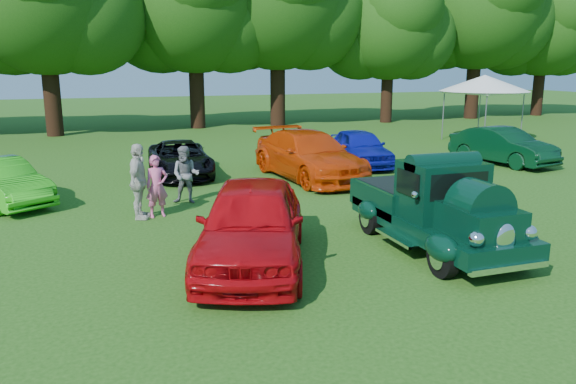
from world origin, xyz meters
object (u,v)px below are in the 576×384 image
object	(u,v)px
back_car_black	(180,159)
back_car_green	(503,146)
back_car_lime	(0,182)
hero_pickup	(434,209)
spectator_pink	(157,186)
spectator_grey	(186,175)
back_car_blue	(360,148)
back_car_orange	(309,155)
canopy_tent	(485,84)
spectator_white	(138,182)
red_convertible	(252,223)

from	to	relation	value
back_car_black	back_car_green	world-z (taller)	back_car_green
back_car_lime	back_car_black	bearing A→B (deg)	-5.03
back_car_black	back_car_green	xyz separation A→B (m)	(12.51, -1.68, 0.10)
hero_pickup	back_car_lime	bearing A→B (deg)	142.89
hero_pickup	spectator_pink	distance (m)	7.00
back_car_lime	spectator_grey	world-z (taller)	spectator_grey
back_car_black	back_car_blue	xyz separation A→B (m)	(6.95, -0.22, 0.09)
back_car_orange	back_car_green	world-z (taller)	back_car_orange
hero_pickup	canopy_tent	xyz separation A→B (m)	(12.11, 14.17, 2.08)
hero_pickup	back_car_blue	world-z (taller)	hero_pickup
back_car_orange	back_car_blue	size ratio (longest dim) A/B	1.35
spectator_grey	canopy_tent	size ratio (longest dim) A/B	0.31
back_car_green	spectator_pink	size ratio (longest dim) A/B	2.68
hero_pickup	back_car_green	size ratio (longest dim) A/B	1.13
spectator_grey	spectator_white	distance (m)	1.92
back_car_black	back_car_green	bearing A→B (deg)	-4.88
back_car_orange	back_car_green	distance (m)	8.34
back_car_green	spectator_white	size ratio (longest dim) A/B	2.23
hero_pickup	back_car_blue	distance (m)	9.98
hero_pickup	back_car_orange	xyz separation A→B (m)	(0.12, 7.88, -0.02)
back_car_orange	canopy_tent	bearing A→B (deg)	20.67
back_car_blue	spectator_white	bearing A→B (deg)	-142.96
back_car_black	canopy_tent	xyz separation A→B (m)	(16.16, 4.40, 2.30)
spectator_grey	hero_pickup	bearing A→B (deg)	-29.27
back_car_blue	spectator_grey	world-z (taller)	spectator_grey
hero_pickup	back_car_lime	xyz separation A→B (m)	(-9.45, 7.15, -0.18)
spectator_pink	canopy_tent	world-z (taller)	canopy_tent
back_car_blue	spectator_grey	size ratio (longest dim) A/B	2.53
back_car_black	back_car_orange	world-z (taller)	back_car_orange
spectator_grey	canopy_tent	world-z (taller)	canopy_tent
back_car_lime	back_car_orange	distance (m)	9.61
red_convertible	back_car_lime	world-z (taller)	red_convertible
hero_pickup	canopy_tent	bearing A→B (deg)	49.50
spectator_pink	canopy_tent	size ratio (longest dim) A/B	0.31
red_convertible	spectator_grey	distance (m)	5.51
canopy_tent	spectator_pink	bearing A→B (deg)	-150.92
back_car_black	canopy_tent	bearing A→B (deg)	18.01
canopy_tent	red_convertible	bearing A→B (deg)	-139.09
hero_pickup	spectator_white	size ratio (longest dim) A/B	2.52
back_car_green	back_car_lime	bearing A→B (deg)	171.72
back_car_blue	canopy_tent	bearing A→B (deg)	33.08
hero_pickup	spectator_pink	xyz separation A→B (m)	(-5.41, 4.43, -0.02)
back_car_orange	back_car_green	size ratio (longest dim) A/B	1.29
spectator_white	back_car_orange	bearing A→B (deg)	-41.53
back_car_lime	spectator_pink	size ratio (longest dim) A/B	2.44
red_convertible	spectator_white	xyz separation A→B (m)	(-1.84, 4.18, 0.13)
back_car_black	spectator_white	bearing A→B (deg)	-105.83
back_car_green	canopy_tent	size ratio (longest dim) A/B	0.82
hero_pickup	red_convertible	size ratio (longest dim) A/B	0.99
red_convertible	back_car_orange	world-z (taller)	red_convertible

